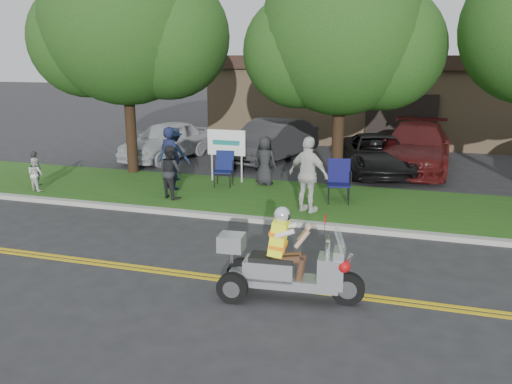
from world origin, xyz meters
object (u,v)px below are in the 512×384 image
(lawn_chair_a, at_px, (339,178))
(lawn_chair_b, at_px, (224,166))
(spectator_adult_right, at_px, (308,175))
(parked_car_right, at_px, (416,147))
(spectator_adult_left, at_px, (170,158))
(spectator_adult_mid, at_px, (171,172))
(parked_car_far_left, at_px, (166,141))
(trike_scooter, at_px, (283,267))
(parked_car_left, at_px, (271,140))
(parked_car_mid, at_px, (377,154))

(lawn_chair_a, height_order, lawn_chair_b, lawn_chair_a)
(spectator_adult_right, bearing_deg, parked_car_right, -88.04)
(spectator_adult_left, relative_size, spectator_adult_mid, 1.25)
(parked_car_far_left, bearing_deg, spectator_adult_mid, -51.52)
(parked_car_far_left, xyz_separation_m, parked_car_right, (9.44, 0.87, 0.08))
(trike_scooter, relative_size, parked_car_left, 0.51)
(spectator_adult_mid, height_order, spectator_adult_right, spectator_adult_right)
(lawn_chair_a, distance_m, spectator_adult_mid, 4.67)
(trike_scooter, bearing_deg, spectator_adult_mid, 126.58)
(spectator_adult_mid, distance_m, parked_car_left, 6.76)
(spectator_adult_right, height_order, parked_car_left, spectator_adult_right)
(parked_car_far_left, relative_size, parked_car_left, 0.90)
(trike_scooter, bearing_deg, parked_car_left, 101.68)
(trike_scooter, distance_m, spectator_adult_mid, 6.92)
(lawn_chair_a, height_order, spectator_adult_mid, spectator_adult_mid)
(spectator_adult_mid, height_order, parked_car_left, same)
(trike_scooter, xyz_separation_m, lawn_chair_b, (-3.71, 7.01, 0.14))
(spectator_adult_left, xyz_separation_m, parked_car_right, (6.89, 5.62, -0.22))
(lawn_chair_b, bearing_deg, spectator_adult_left, -154.62)
(parked_car_far_left, bearing_deg, parked_car_right, 15.93)
(lawn_chair_a, height_order, parked_car_left, parked_car_left)
(parked_car_left, bearing_deg, spectator_adult_right, -50.88)
(lawn_chair_a, relative_size, parked_car_left, 0.24)
(spectator_adult_left, distance_m, spectator_adult_mid, 1.06)
(spectator_adult_mid, bearing_deg, parked_car_right, -108.54)
(trike_scooter, xyz_separation_m, parked_car_mid, (0.57, 10.70, 0.10))
(lawn_chair_a, relative_size, parked_car_far_left, 0.27)
(lawn_chair_b, xyz_separation_m, parked_car_right, (5.54, 4.70, 0.12))
(spectator_adult_right, bearing_deg, lawn_chair_a, -93.20)
(trike_scooter, bearing_deg, parked_car_far_left, 119.87)
(parked_car_far_left, relative_size, parked_car_mid, 0.92)
(lawn_chair_b, bearing_deg, spectator_adult_right, -42.78)
(lawn_chair_a, height_order, parked_car_mid, parked_car_mid)
(parked_car_right, bearing_deg, lawn_chair_a, -106.54)
(spectator_adult_right, bearing_deg, spectator_adult_left, 7.35)
(parked_car_left, bearing_deg, spectator_adult_mid, -82.66)
(spectator_adult_right, relative_size, parked_car_left, 0.40)
(lawn_chair_b, relative_size, spectator_adult_right, 0.55)
(parked_car_far_left, height_order, parked_car_mid, parked_car_far_left)
(lawn_chair_b, distance_m, parked_car_left, 4.84)
(spectator_adult_right, bearing_deg, spectator_adult_mid, 18.80)
(spectator_adult_right, bearing_deg, trike_scooter, 119.38)
(spectator_adult_right, distance_m, parked_car_right, 7.22)
(spectator_adult_right, height_order, parked_car_right, spectator_adult_right)
(lawn_chair_b, xyz_separation_m, spectator_adult_mid, (-0.90, -1.85, 0.15))
(spectator_adult_mid, height_order, parked_car_mid, spectator_adult_mid)
(spectator_adult_mid, bearing_deg, spectator_adult_left, -38.07)
(trike_scooter, distance_m, parked_car_left, 12.38)
(spectator_adult_right, relative_size, parked_car_right, 0.34)
(parked_car_right, bearing_deg, spectator_adult_left, -138.54)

